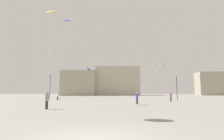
# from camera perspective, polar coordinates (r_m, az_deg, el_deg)

# --- Properties ---
(ground_plane) EXTENTS (300.00, 300.00, 0.00)m
(ground_plane) POSITION_cam_1_polar(r_m,az_deg,el_deg) (6.59, -6.90, -20.96)
(ground_plane) COLOR gray
(person_in_white) EXTENTS (0.35, 0.35, 1.61)m
(person_in_white) POSITION_cam_1_polar(r_m,az_deg,el_deg) (38.67, -16.74, -7.75)
(person_in_white) COLOR #2D2D33
(person_in_white) RESTS_ON ground_plane
(person_in_purple) EXTENTS (0.34, 0.34, 1.57)m
(person_in_purple) POSITION_cam_1_polar(r_m,az_deg,el_deg) (33.16, 18.02, -7.92)
(person_in_purple) COLOR #2D2D33
(person_in_purple) RESTS_ON ground_plane
(person_in_grey) EXTENTS (0.37, 0.37, 1.69)m
(person_in_grey) POSITION_cam_1_polar(r_m,az_deg,el_deg) (18.35, -19.81, -8.66)
(person_in_grey) COLOR #2D2D33
(person_in_grey) RESTS_ON ground_plane
(person_in_blue) EXTENTS (0.35, 0.35, 1.59)m
(person_in_blue) POSITION_cam_1_polar(r_m,az_deg,el_deg) (24.64, 7.88, -8.60)
(person_in_blue) COLOR #2D2D33
(person_in_blue) RESTS_ON ground_plane
(kite_amber_delta) EXTENTS (3.52, 7.17, 11.82)m
(kite_amber_delta) POSITION_cam_1_polar(r_m,az_deg,el_deg) (27.64, -19.03, 16.53)
(kite_amber_delta) COLOR yellow
(kite_violet_delta) EXTENTS (3.55, 4.83, 14.00)m
(kite_violet_delta) POSITION_cam_1_polar(r_m,az_deg,el_deg) (36.29, -14.07, 14.36)
(kite_violet_delta) COLOR purple
(kite_cobalt_delta) EXTENTS (6.04, 4.88, 5.83)m
(kite_cobalt_delta) POSITION_cam_1_polar(r_m,az_deg,el_deg) (41.63, -7.45, 0.12)
(kite_cobalt_delta) COLOR blue
(kite_emerald_delta) EXTENTS (3.83, 1.25, 4.45)m
(kite_emerald_delta) POSITION_cam_1_polar(r_m,az_deg,el_deg) (25.04, 15.38, 1.98)
(kite_emerald_delta) COLOR green
(building_left_hall) EXTENTS (16.58, 15.94, 11.61)m
(building_left_hall) POSITION_cam_1_polar(r_m,az_deg,el_deg) (90.25, -10.04, -4.21)
(building_left_hall) COLOR #A39984
(building_left_hall) RESTS_ON ground_plane
(building_centre_hall) EXTENTS (22.10, 16.78, 13.90)m
(building_centre_hall) POSITION_cam_1_polar(r_m,az_deg,el_deg) (92.18, 1.55, -3.66)
(building_centre_hall) COLOR #B2A893
(building_centre_hall) RESTS_ON ground_plane
(building_right_hall) EXTENTS (23.91, 8.95, 12.00)m
(building_right_hall) POSITION_cam_1_polar(r_m,az_deg,el_deg) (110.22, 31.01, -3.70)
(building_right_hall) COLOR #A39984
(building_right_hall) RESTS_ON ground_plane
(lamppost_east) EXTENTS (0.36, 0.36, 6.17)m
(lamppost_east) POSITION_cam_1_polar(r_m,az_deg,el_deg) (45.35, -18.86, -3.55)
(lamppost_east) COLOR #2D2D30
(lamppost_east) RESTS_ON ground_plane
(lamppost_west) EXTENTS (0.36, 0.36, 5.47)m
(lamppost_west) POSITION_cam_1_polar(r_m,az_deg,el_deg) (39.99, 19.70, -3.68)
(lamppost_west) COLOR #2D2D30
(lamppost_west) RESTS_ON ground_plane
(handbag_beside_flyer) EXTENTS (0.25, 0.35, 0.24)m
(handbag_beside_flyer) POSITION_cam_1_polar(r_m,az_deg,el_deg) (38.67, -16.23, -8.90)
(handbag_beside_flyer) COLOR maroon
(handbag_beside_flyer) RESTS_ON ground_plane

